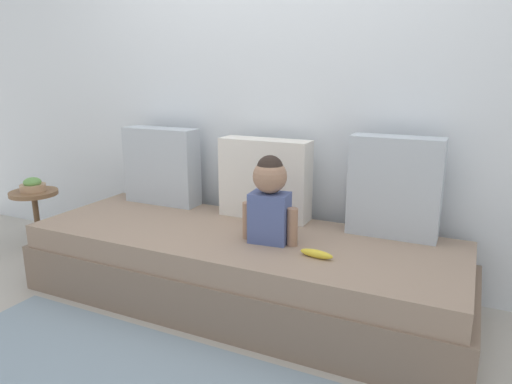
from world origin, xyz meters
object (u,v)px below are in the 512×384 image
Objects in this scene: throw_pillow_left at (162,166)px; toddler at (270,197)px; side_table at (35,206)px; fruit_bowl at (33,185)px; banana at (316,254)px; throw_pillow_right at (395,187)px; throw_pillow_center at (265,179)px; couch at (240,267)px.

toddler is (0.97, -0.38, -0.01)m from throw_pillow_left.
fruit_bowl is (0.00, 0.00, 0.15)m from side_table.
fruit_bowl reaches higher than side_table.
toddler is 2.73× the size of banana.
side_table is at bearing -173.10° from throw_pillow_right.
throw_pillow_center is 1.03× the size of throw_pillow_right.
throw_pillow_center is 0.73m from banana.
toddler is at bearing -146.00° from throw_pillow_right.
throw_pillow_left is 1.38m from banana.
fruit_bowl is at bearing 178.68° from couch.
side_table is (-1.89, 0.08, -0.31)m from toddler.
fruit_bowl is at bearing 0.00° from side_table.
toddler is (-0.57, -0.38, -0.03)m from throw_pillow_right.
side_table is 2.61× the size of fruit_bowl.
fruit_bowl is at bearing -173.10° from throw_pillow_right.
throw_pillow_right is 0.61m from banana.
fruit_bowl reaches higher than couch.
toddler reaches higher than side_table.
side_table is at bearing 175.03° from banana.
throw_pillow_right is 1.20× the size of side_table.
couch is 1.71m from fruit_bowl.
throw_pillow_right is at bearing 34.00° from toddler.
toddler is 0.39m from banana.
banana is at bearing -16.87° from couch.
banana is at bearing -19.54° from toddler.
toddler is 1.02× the size of side_table.
throw_pillow_right is (0.77, 0.00, 0.03)m from throw_pillow_center.
side_table is at bearing 180.00° from fruit_bowl.
banana is at bearing -21.04° from throw_pillow_left.
couch is 14.58× the size of banana.
throw_pillow_left is (-0.77, 0.34, 0.46)m from couch.
fruit_bowl is (-1.69, -0.30, -0.15)m from throw_pillow_center.
throw_pillow_center is 1.72m from fruit_bowl.
throw_pillow_center is at bearing 180.00° from throw_pillow_right.
throw_pillow_center is at bearing 10.00° from side_table.
banana is (1.27, -0.49, -0.24)m from throw_pillow_left.
side_table is at bearing 178.68° from couch.
toddler is 1.90m from fruit_bowl.
side_table is (-0.92, -0.30, -0.32)m from throw_pillow_left.
throw_pillow_center is at bearing 10.00° from fruit_bowl.
throw_pillow_left is at bearing 17.93° from fruit_bowl.
throw_pillow_left is 1.04m from toddler.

